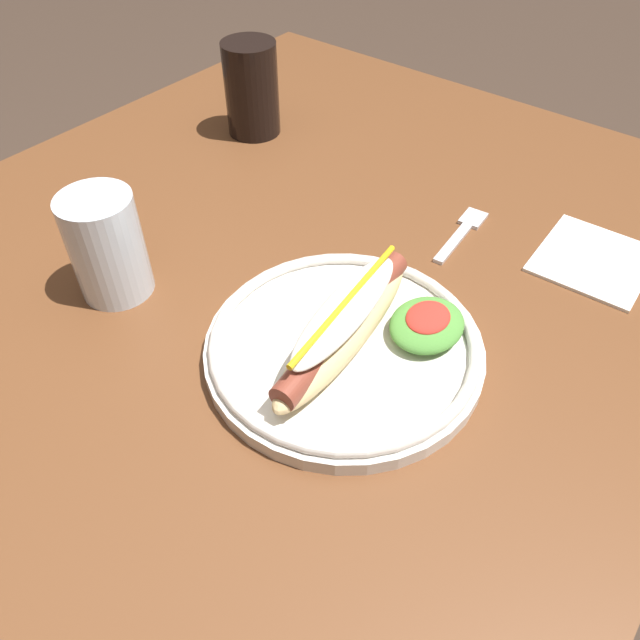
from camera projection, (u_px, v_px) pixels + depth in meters
name	position (u px, v px, depth m)	size (l,w,h in m)	color
ground_plane	(265.00, 584.00, 1.18)	(8.00, 8.00, 0.00)	#3D2D23
dining_table	(231.00, 365.00, 0.73)	(1.30, 0.92, 0.74)	brown
hot_dog_plate	(349.00, 339.00, 0.60)	(0.27, 0.27, 0.08)	silver
fork	(463.00, 231.00, 0.75)	(0.12, 0.03, 0.00)	silver
soda_cup	(252.00, 89.00, 0.89)	(0.08, 0.08, 0.13)	black
water_cup	(107.00, 246.00, 0.64)	(0.08, 0.08, 0.12)	silver
napkin	(593.00, 260.00, 0.71)	(0.13, 0.12, 0.00)	white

